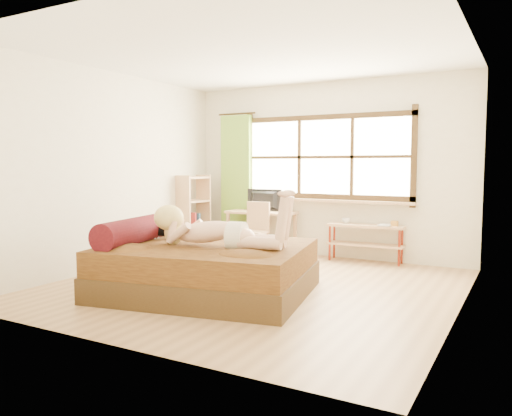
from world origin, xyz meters
The scene contains 18 objects.
floor centered at (0.00, 0.00, 0.00)m, with size 4.50×4.50×0.00m, color #9E754C.
ceiling centered at (0.00, 0.00, 2.70)m, with size 4.50×4.50×0.00m, color white.
wall_back centered at (0.00, 2.25, 1.35)m, with size 4.50×4.50×0.00m, color silver.
wall_front centered at (0.00, -2.25, 1.35)m, with size 4.50×4.50×0.00m, color silver.
wall_left centered at (-2.25, 0.00, 1.35)m, with size 4.50×4.50×0.00m, color silver.
wall_right centered at (2.25, 0.00, 1.35)m, with size 4.50×4.50×0.00m, color silver.
window centered at (0.00, 2.22, 1.51)m, with size 2.80×0.16×1.46m.
curtain centered at (-1.55, 2.13, 1.15)m, with size 0.55×0.10×2.20m, color olive.
bed centered at (-0.36, -0.55, 0.30)m, with size 2.48×2.14×0.83m.
woman centered at (-0.16, -0.59, 0.88)m, with size 1.53×0.44×0.66m, color #DEAB8F, non-canonical shape.
kitten centered at (-1.03, -0.44, 0.68)m, with size 0.33×0.13×0.26m, color black, non-canonical shape.
desk centered at (-0.97, 1.95, 0.60)m, with size 1.11×0.54×0.69m.
monitor centered at (-0.97, 2.00, 0.86)m, with size 0.61×0.08×0.35m, color black.
chair centered at (-0.87, 1.58, 0.48)m, with size 0.40×0.40×0.86m.
pipe_shelf centered at (0.72, 2.07, 0.41)m, with size 1.12×0.33×0.63m.
cup centered at (0.41, 2.07, 0.60)m, with size 0.11×0.11×0.09m, color gray.
book centered at (0.91, 2.07, 0.56)m, with size 0.18×0.25×0.02m, color gray.
bookshelf centered at (-2.08, 1.63, 0.64)m, with size 0.35×0.57×1.25m.
Camera 1 is at (2.82, -5.07, 1.44)m, focal length 35.00 mm.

